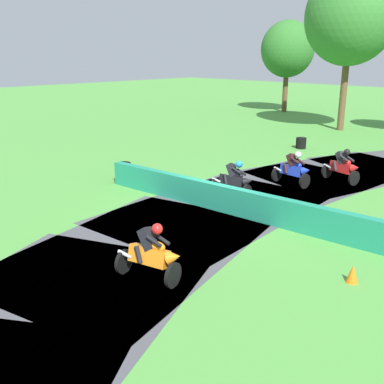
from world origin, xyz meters
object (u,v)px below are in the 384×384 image
motorcycle_chase_blue (294,169)px  motorcycle_fourth_orange (152,254)px  motorcycle_lead_red (343,166)px  tire_stack_near (301,143)px  tire_stack_mid_a (124,172)px  traffic_cone (353,274)px  motorcycle_trailing_black (234,180)px

motorcycle_chase_blue → motorcycle_fourth_orange: motorcycle_chase_blue is taller
motorcycle_lead_red → motorcycle_chase_blue: bearing=-124.1°
motorcycle_lead_red → motorcycle_chase_blue: motorcycle_lead_red is taller
tire_stack_near → tire_stack_mid_a: 11.15m
motorcycle_chase_blue → tire_stack_mid_a: motorcycle_chase_blue is taller
motorcycle_lead_red → tire_stack_mid_a: size_ratio=2.14×
motorcycle_fourth_orange → tire_stack_near: motorcycle_fourth_orange is taller
motorcycle_fourth_orange → tire_stack_mid_a: bearing=146.9°
motorcycle_fourth_orange → tire_stack_near: bearing=109.7°
motorcycle_chase_blue → traffic_cone: bearing=-48.1°
motorcycle_lead_red → tire_stack_mid_a: (-6.44, -6.26, -0.26)m
motorcycle_lead_red → motorcycle_fourth_orange: size_ratio=1.02×
tire_stack_mid_a → motorcycle_lead_red: bearing=44.2°
motorcycle_chase_blue → tire_stack_mid_a: (-5.23, -4.48, -0.25)m
traffic_cone → tire_stack_near: bearing=125.7°
motorcycle_chase_blue → tire_stack_near: bearing=119.1°
motorcycle_chase_blue → motorcycle_fourth_orange: 9.42m
tire_stack_mid_a → traffic_cone: (10.68, -1.60, -0.18)m
motorcycle_trailing_black → traffic_cone: size_ratio=3.81×
motorcycle_trailing_black → motorcycle_fourth_orange: size_ratio=1.00×
tire_stack_near → traffic_cone: 15.57m
motorcycle_chase_blue → motorcycle_fourth_orange: bearing=-77.7°
motorcycle_trailing_black → tire_stack_near: bearing=107.2°
motorcycle_trailing_black → tire_stack_near: motorcycle_trailing_black is taller
motorcycle_chase_blue → motorcycle_trailing_black: size_ratio=1.02×
tire_stack_near → motorcycle_lead_red: bearing=-44.6°
motorcycle_chase_blue → motorcycle_lead_red: bearing=55.9°
tire_stack_near → motorcycle_trailing_black: bearing=-72.8°
motorcycle_lead_red → motorcycle_fourth_orange: motorcycle_lead_red is taller
motorcycle_trailing_black → tire_stack_mid_a: size_ratio=2.10×
motorcycle_chase_blue → motorcycle_trailing_black: motorcycle_chase_blue is taller
motorcycle_fourth_orange → traffic_cone: size_ratio=3.82×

